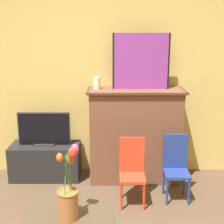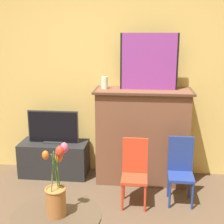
{
  "view_description": "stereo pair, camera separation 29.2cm",
  "coord_description": "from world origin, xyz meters",
  "px_view_note": "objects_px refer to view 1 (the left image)",
  "views": [
    {
      "loc": [
        0.08,
        -1.69,
        1.75
      ],
      "look_at": [
        0.07,
        1.15,
        1.03
      ],
      "focal_mm": 50.0,
      "sensor_mm": 36.0,
      "label": 1
    },
    {
      "loc": [
        0.37,
        -1.67,
        1.75
      ],
      "look_at": [
        0.07,
        1.15,
        1.03
      ],
      "focal_mm": 50.0,
      "sensor_mm": 36.0,
      "label": 2
    }
  ],
  "objects_px": {
    "painting": "(142,61)",
    "chair_blue": "(177,165)",
    "vase_tulips": "(70,195)",
    "tv_monitor": "(45,129)",
    "chair_red": "(133,169)"
  },
  "relations": [
    {
      "from": "painting",
      "to": "vase_tulips",
      "type": "relative_size",
      "value": 1.3
    },
    {
      "from": "chair_red",
      "to": "vase_tulips",
      "type": "bearing_deg",
      "value": -114.4
    },
    {
      "from": "tv_monitor",
      "to": "chair_red",
      "type": "bearing_deg",
      "value": -29.62
    },
    {
      "from": "chair_red",
      "to": "painting",
      "type": "bearing_deg",
      "value": 78.03
    },
    {
      "from": "tv_monitor",
      "to": "vase_tulips",
      "type": "height_order",
      "value": "vase_tulips"
    },
    {
      "from": "painting",
      "to": "vase_tulips",
      "type": "xyz_separation_m",
      "value": [
        -0.62,
        -1.68,
        -0.75
      ]
    },
    {
      "from": "painting",
      "to": "chair_blue",
      "type": "height_order",
      "value": "painting"
    },
    {
      "from": "tv_monitor",
      "to": "chair_red",
      "type": "distance_m",
      "value": 1.21
    },
    {
      "from": "painting",
      "to": "chair_blue",
      "type": "xyz_separation_m",
      "value": [
        0.36,
        -0.47,
        -1.05
      ]
    },
    {
      "from": "painting",
      "to": "vase_tulips",
      "type": "distance_m",
      "value": 1.94
    },
    {
      "from": "vase_tulips",
      "to": "tv_monitor",
      "type": "bearing_deg",
      "value": 107.33
    },
    {
      "from": "painting",
      "to": "tv_monitor",
      "type": "relative_size",
      "value": 1.04
    },
    {
      "from": "chair_red",
      "to": "chair_blue",
      "type": "relative_size",
      "value": 1.0
    },
    {
      "from": "vase_tulips",
      "to": "painting",
      "type": "bearing_deg",
      "value": 69.64
    },
    {
      "from": "vase_tulips",
      "to": "chair_blue",
      "type": "bearing_deg",
      "value": 50.88
    }
  ]
}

